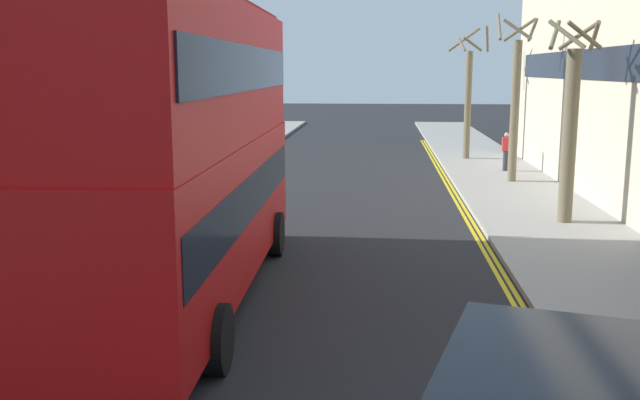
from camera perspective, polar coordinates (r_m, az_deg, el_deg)
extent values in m
cube|color=#9E9991|center=(20.02, 18.66, -2.56)|extent=(4.00, 80.00, 0.14)
cube|color=#9E9991|center=(21.08, -18.12, -1.89)|extent=(4.00, 80.00, 0.14)
cube|color=yellow|center=(17.72, 13.55, -4.16)|extent=(0.10, 56.00, 0.01)
cube|color=yellow|center=(17.69, 13.03, -4.16)|extent=(0.10, 56.00, 0.01)
cube|color=#B20F0F|center=(13.73, -10.54, -0.81)|extent=(2.70, 10.84, 2.60)
cube|color=#B20F0F|center=(13.47, -10.90, 9.89)|extent=(2.65, 10.63, 2.50)
cube|color=black|center=(13.67, -10.58, 0.42)|extent=(2.72, 10.41, 0.84)
cube|color=black|center=(13.47, -10.92, 10.31)|extent=(2.71, 10.20, 0.80)
cube|color=yellow|center=(18.76, -6.65, 7.04)|extent=(2.00, 0.10, 0.44)
cube|color=maroon|center=(13.53, -11.10, 15.40)|extent=(2.43, 9.76, 0.10)
cylinder|color=black|center=(17.46, -11.70, -2.56)|extent=(0.32, 1.05, 1.04)
cylinder|color=black|center=(16.97, -3.53, -2.73)|extent=(0.32, 1.05, 1.04)
cylinder|color=black|center=(11.41, -20.73, -10.02)|extent=(0.32, 1.05, 1.04)
cylinder|color=black|center=(10.65, -8.16, -10.91)|extent=(0.32, 1.05, 1.04)
cylinder|color=#2D2D38|center=(31.15, 14.59, 3.05)|extent=(0.22, 0.22, 0.85)
cube|color=red|center=(31.08, 14.65, 4.34)|extent=(0.34, 0.22, 0.56)
sphere|color=tan|center=(31.04, 14.68, 5.05)|extent=(0.20, 0.20, 0.20)
cylinder|color=#6B6047|center=(20.93, 19.29, 4.77)|extent=(0.40, 0.40, 4.78)
cylinder|color=#6B6047|center=(20.94, 21.08, 12.15)|extent=(0.23, 1.03, 0.76)
cylinder|color=#6B6047|center=(21.37, 19.94, 12.21)|extent=(1.03, 0.52, 0.79)
cylinder|color=#6B6047|center=(20.95, 18.25, 12.43)|extent=(0.54, 1.10, 0.84)
cylinder|color=#6B6047|center=(20.40, 19.11, 12.40)|extent=(0.91, 0.79, 0.81)
cylinder|color=#6B6047|center=(20.44, 20.37, 12.25)|extent=(1.02, 0.33, 0.76)
cylinder|color=#6B6047|center=(28.15, 15.28, 6.82)|extent=(0.33, 0.33, 5.30)
cylinder|color=#6B6047|center=(28.27, 16.62, 12.88)|extent=(0.18, 1.09, 0.81)
cylinder|color=#6B6047|center=(28.73, 15.67, 12.97)|extent=(1.20, 0.42, 0.90)
cylinder|color=#6B6047|center=(28.08, 14.11, 13.29)|extent=(0.22, 1.47, 1.08)
cylinder|color=#6B6047|center=(27.64, 15.51, 12.99)|extent=(1.06, 0.37, 0.80)
cylinder|color=#6B6047|center=(35.01, 11.72, 7.42)|extent=(0.32, 0.32, 5.08)
cylinder|color=#6B6047|center=(34.95, 13.22, 12.43)|extent=(0.42, 1.60, 1.18)
cylinder|color=#6B6047|center=(35.72, 11.44, 12.44)|extent=(1.57, 0.52, 1.17)
cylinder|color=#6B6047|center=(34.84, 11.25, 12.08)|extent=(0.35, 0.89, 0.67)
cylinder|color=#6B6047|center=(34.58, 12.10, 12.09)|extent=(0.93, 0.27, 0.70)
cube|color=black|center=(23.62, 21.92, 10.06)|extent=(0.04, 24.64, 1.00)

